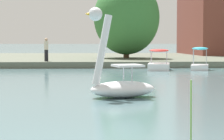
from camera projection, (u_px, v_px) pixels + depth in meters
shore_bank_far at (96, 59)px, 46.17m from camera, size 148.21×24.88×0.49m
swan_boat at (119, 80)px, 16.35m from camera, size 2.70×1.73×3.23m
pedal_boat_red at (159, 64)px, 31.80m from camera, size 1.89×2.60×1.48m
pedal_boat_cyan at (200, 63)px, 32.07m from camera, size 1.72×2.45×1.61m
tree_willow_near_path at (126, 18)px, 41.12m from camera, size 8.06×8.34×7.05m
person_on_path at (46, 49)px, 34.63m from camera, size 0.32×0.32×1.79m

